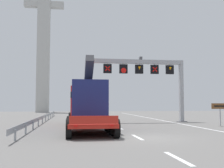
{
  "coord_description": "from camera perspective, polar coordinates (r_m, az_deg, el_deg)",
  "views": [
    {
      "loc": [
        -4.24,
        -15.6,
        1.97
      ],
      "look_at": [
        -0.76,
        8.87,
        3.75
      ],
      "focal_mm": 44.05,
      "sensor_mm": 36.0,
      "label": 1
    }
  ],
  "objects": [
    {
      "name": "guardrail_left",
      "position": [
        30.24,
        -14.0,
        -6.66
      ],
      "size": [
        0.13,
        32.91,
        0.76
      ],
      "color": "#999EA3",
      "rests_on": "ground"
    },
    {
      "name": "lane_markings",
      "position": [
        44.28,
        -3.24,
        -6.65
      ],
      "size": [
        0.2,
        71.55,
        0.01
      ],
      "color": "silver",
      "rests_on": "ground"
    },
    {
      "name": "edge_line_right",
      "position": [
        29.57,
        12.71,
        -7.83
      ],
      "size": [
        0.2,
        63.0,
        0.01
      ],
      "primitive_type": "cube",
      "color": "silver",
      "rests_on": "ground"
    },
    {
      "name": "overhead_lane_gantry",
      "position": [
        30.03,
        8.1,
        2.44
      ],
      "size": [
        10.08,
        0.9,
        7.03
      ],
      "color": "#9EA0A5",
      "rests_on": "ground"
    },
    {
      "name": "ground",
      "position": [
        16.28,
        7.18,
        -11.03
      ],
      "size": [
        112.0,
        112.0,
        0.0
      ],
      "primitive_type": "plane",
      "color": "slate"
    },
    {
      "name": "heavy_haul_truck_red",
      "position": [
        23.07,
        -5.41,
        -4.05
      ],
      "size": [
        3.05,
        14.07,
        5.3
      ],
      "color": "red",
      "rests_on": "ground"
    },
    {
      "name": "bridge_pylon_distant",
      "position": [
        66.9,
        -13.95,
        12.11
      ],
      "size": [
        9.0,
        2.0,
        40.25
      ],
      "color": "#B7B7B2",
      "rests_on": "ground"
    },
    {
      "name": "tourist_info_sign_brown",
      "position": [
        26.26,
        21.56,
        -4.75
      ],
      "size": [
        1.67,
        0.15,
        2.01
      ],
      "color": "#9EA0A5",
      "rests_on": "ground"
    }
  ]
}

